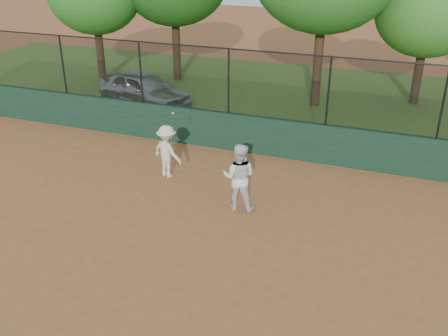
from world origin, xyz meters
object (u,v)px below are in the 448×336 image
(parked_car, at_px, (144,89))
(player_second, at_px, (239,177))
(tree_3, at_px, (428,12))
(player_main, at_px, (167,151))

(parked_car, distance_m, player_second, 8.91)
(tree_3, bearing_deg, player_main, -123.04)
(player_second, bearing_deg, player_main, -30.18)
(player_main, height_order, tree_3, tree_3)
(parked_car, xyz_separation_m, player_main, (3.73, -5.39, 0.07))
(player_main, distance_m, tree_3, 11.82)
(parked_car, bearing_deg, tree_3, -49.69)
(player_second, xyz_separation_m, tree_3, (3.80, 10.64, 2.72))
(player_second, height_order, player_main, player_main)
(parked_car, distance_m, tree_3, 11.23)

